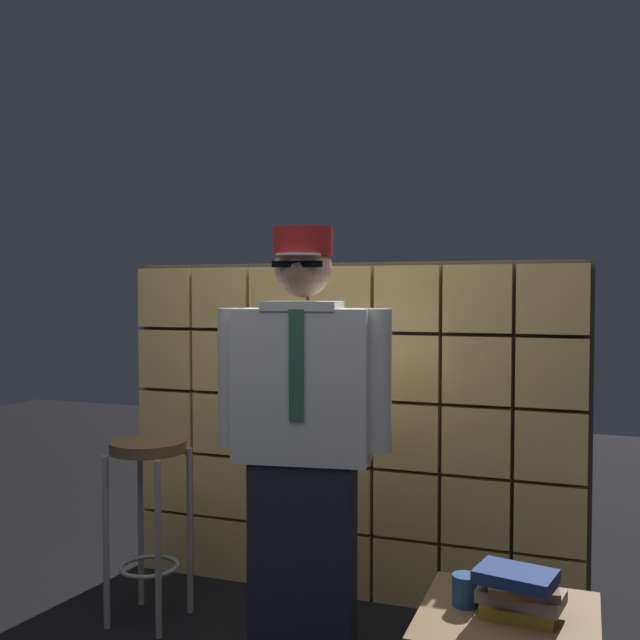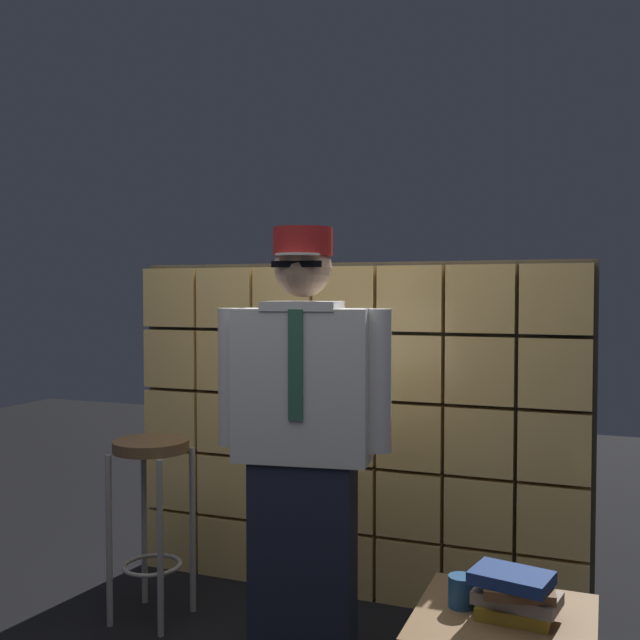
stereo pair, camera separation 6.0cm
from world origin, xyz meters
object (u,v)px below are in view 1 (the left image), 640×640
at_px(side_table, 508,637).
at_px(book_stack, 519,592).
at_px(standing_person, 303,442).
at_px(bar_stool, 149,487).
at_px(coffee_mug, 466,590).

xyz_separation_m(side_table, book_stack, (0.03, -0.00, 0.14)).
relative_size(standing_person, bar_stool, 2.12).
height_order(standing_person, book_stack, standing_person).
xyz_separation_m(side_table, coffee_mug, (-0.13, 0.01, 0.12)).
bearing_deg(side_table, book_stack, -9.08).
distance_m(bar_stool, side_table, 1.74).
relative_size(standing_person, side_table, 3.30).
bearing_deg(standing_person, book_stack, -35.28).
relative_size(standing_person, coffee_mug, 13.73).
bearing_deg(side_table, standing_person, 153.29).
height_order(standing_person, coffee_mug, standing_person).
bearing_deg(coffee_mug, book_stack, -6.99).
bearing_deg(coffee_mug, standing_person, 150.10).
distance_m(side_table, coffee_mug, 0.17).
xyz_separation_m(bar_stool, book_stack, (1.67, -0.59, -0.01)).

